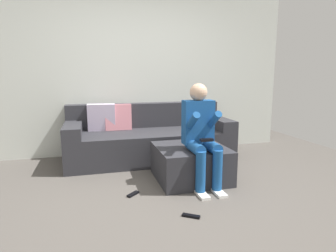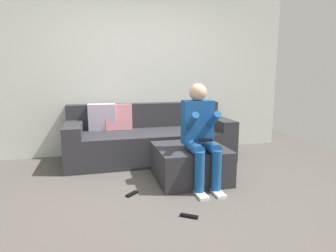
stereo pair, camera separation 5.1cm
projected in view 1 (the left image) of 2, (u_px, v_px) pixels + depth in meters
name	position (u px, v px, depth m)	size (l,w,h in m)	color
ground_plane	(169.00, 200.00, 2.94)	(6.58, 6.58, 0.00)	#544F49
wall_back	(136.00, 66.00, 4.61)	(5.06, 0.10, 2.79)	silver
couch_sectional	(148.00, 139.00, 4.37)	(2.42, 0.97, 0.84)	#2D2D33
ottoman	(191.00, 163.00, 3.50)	(0.82, 0.81, 0.41)	#2D2D33
person_seated	(201.00, 131.00, 3.24)	(0.35, 0.62, 1.17)	#194C8C
remote_near_ottoman	(191.00, 216.00, 2.59)	(0.16, 0.04, 0.02)	black
remote_by_storage_bin	(133.00, 194.00, 3.06)	(0.15, 0.05, 0.02)	black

